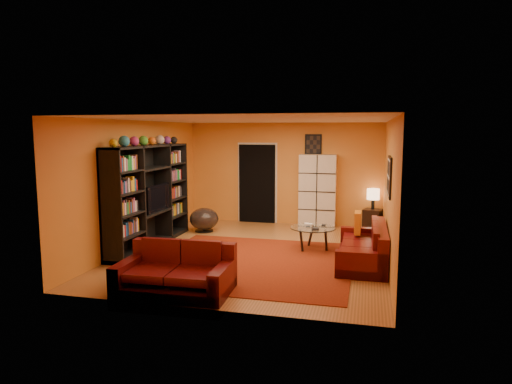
% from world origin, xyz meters
% --- Properties ---
extents(floor, '(6.00, 6.00, 0.00)m').
position_xyz_m(floor, '(0.00, 0.00, 0.00)').
color(floor, brown).
rests_on(floor, ground).
extents(ceiling, '(6.00, 6.00, 0.00)m').
position_xyz_m(ceiling, '(0.00, 0.00, 2.60)').
color(ceiling, white).
rests_on(ceiling, wall_back).
extents(wall_back, '(6.00, 0.00, 6.00)m').
position_xyz_m(wall_back, '(0.00, 3.00, 1.30)').
color(wall_back, orange).
rests_on(wall_back, floor).
extents(wall_front, '(6.00, 0.00, 6.00)m').
position_xyz_m(wall_front, '(0.00, -3.00, 1.30)').
color(wall_front, orange).
rests_on(wall_front, floor).
extents(wall_left, '(0.00, 6.00, 6.00)m').
position_xyz_m(wall_left, '(-2.50, 0.00, 1.30)').
color(wall_left, orange).
rests_on(wall_left, floor).
extents(wall_right, '(0.00, 6.00, 6.00)m').
position_xyz_m(wall_right, '(2.50, 0.00, 1.30)').
color(wall_right, orange).
rests_on(wall_right, floor).
extents(rug, '(3.60, 3.60, 0.01)m').
position_xyz_m(rug, '(0.10, -0.70, 0.01)').
color(rug, '#5C180A').
rests_on(rug, floor).
extents(doorway, '(0.95, 0.10, 2.04)m').
position_xyz_m(doorway, '(-0.70, 2.96, 1.02)').
color(doorway, black).
rests_on(doorway, floor).
extents(wall_art_right, '(0.03, 1.00, 0.70)m').
position_xyz_m(wall_art_right, '(2.48, -0.30, 1.60)').
color(wall_art_right, black).
rests_on(wall_art_right, wall_right).
extents(wall_art_back, '(0.42, 0.03, 0.52)m').
position_xyz_m(wall_art_back, '(0.75, 2.98, 2.05)').
color(wall_art_back, black).
rests_on(wall_art_back, wall_back).
extents(entertainment_unit, '(0.45, 3.00, 2.10)m').
position_xyz_m(entertainment_unit, '(-2.27, 0.00, 1.05)').
color(entertainment_unit, black).
rests_on(entertainment_unit, floor).
extents(tv, '(0.97, 0.13, 0.56)m').
position_xyz_m(tv, '(-2.23, 0.09, 1.00)').
color(tv, black).
rests_on(tv, entertainment_unit).
extents(sofa, '(0.87, 2.08, 0.85)m').
position_xyz_m(sofa, '(2.13, -0.26, 0.29)').
color(sofa, '#47090B').
rests_on(sofa, rug).
extents(loveseat, '(1.69, 1.05, 0.85)m').
position_xyz_m(loveseat, '(-0.62, -2.41, 0.28)').
color(loveseat, '#47090B').
rests_on(loveseat, rug).
extents(throw_pillow, '(0.12, 0.42, 0.42)m').
position_xyz_m(throw_pillow, '(1.95, 0.33, 0.63)').
color(throw_pillow, orange).
rests_on(throw_pillow, sofa).
extents(coffee_table, '(0.91, 0.91, 0.46)m').
position_xyz_m(coffee_table, '(1.07, 0.47, 0.42)').
color(coffee_table, silver).
rests_on(coffee_table, floor).
extents(storage_cabinet, '(0.91, 0.42, 1.81)m').
position_xyz_m(storage_cabinet, '(0.90, 2.80, 0.90)').
color(storage_cabinet, silver).
rests_on(storage_cabinet, floor).
extents(bowl_chair, '(0.69, 0.69, 0.56)m').
position_xyz_m(bowl_chair, '(-1.66, 1.54, 0.30)').
color(bowl_chair, black).
rests_on(bowl_chair, floor).
extents(side_table, '(0.49, 0.49, 0.50)m').
position_xyz_m(side_table, '(2.25, 2.75, 0.25)').
color(side_table, black).
rests_on(side_table, floor).
extents(table_lamp, '(0.30, 0.30, 0.50)m').
position_xyz_m(table_lamp, '(2.25, 2.75, 0.86)').
color(table_lamp, black).
rests_on(table_lamp, side_table).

